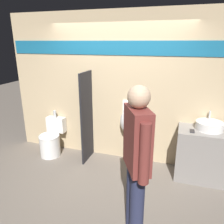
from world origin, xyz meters
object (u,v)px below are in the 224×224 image
cell_phone (192,131)px  urinal_near_counter (129,121)px  toilet (51,140)px  person_in_vest (137,158)px  sink_basin (209,126)px

cell_phone → urinal_near_counter: (-1.07, 0.25, -0.04)m
toilet → cell_phone: bearing=-1.3°
urinal_near_counter → person_in_vest: (0.45, -1.54, 0.17)m
sink_basin → toilet: sink_basin is taller
sink_basin → toilet: size_ratio=0.48×
cell_phone → urinal_near_counter: bearing=166.9°
cell_phone → toilet: cell_phone is taller
cell_phone → person_in_vest: 1.44m
toilet → person_in_vest: bearing=-34.3°
urinal_near_counter → person_in_vest: size_ratio=0.68×
urinal_near_counter → toilet: bearing=-172.9°
urinal_near_counter → person_in_vest: bearing=-73.7°
urinal_near_counter → toilet: urinal_near_counter is taller
sink_basin → urinal_near_counter: size_ratio=0.34×
sink_basin → person_in_vest: bearing=-121.1°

